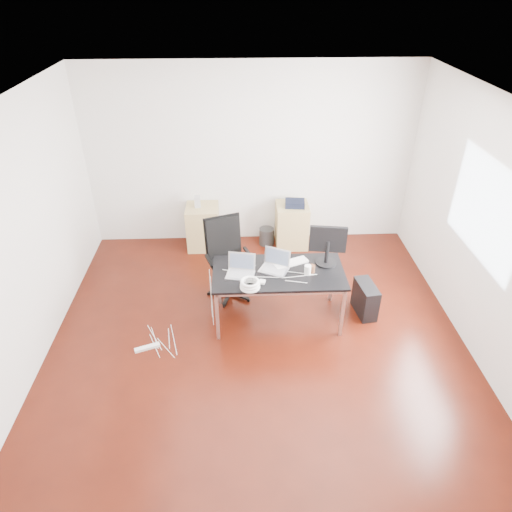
{
  "coord_description": "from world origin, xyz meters",
  "views": [
    {
      "loc": [
        -0.2,
        -4.17,
        3.86
      ],
      "look_at": [
        0.0,
        0.55,
        0.85
      ],
      "focal_mm": 32.0,
      "sensor_mm": 36.0,
      "label": 1
    }
  ],
  "objects_px": {
    "office_chair": "(227,254)",
    "pc_tower": "(365,299)",
    "desk": "(278,275)",
    "filing_cabinet_left": "(203,227)",
    "filing_cabinet_right": "(292,225)"
  },
  "relations": [
    {
      "from": "filing_cabinet_left",
      "to": "filing_cabinet_right",
      "type": "bearing_deg",
      "value": 0.0
    },
    {
      "from": "desk",
      "to": "filing_cabinet_right",
      "type": "relative_size",
      "value": 2.29
    },
    {
      "from": "office_chair",
      "to": "filing_cabinet_left",
      "type": "xyz_separation_m",
      "value": [
        -0.4,
        1.24,
        -0.26
      ]
    },
    {
      "from": "pc_tower",
      "to": "desk",
      "type": "bearing_deg",
      "value": 175.42
    },
    {
      "from": "filing_cabinet_left",
      "to": "pc_tower",
      "type": "xyz_separation_m",
      "value": [
        2.19,
        -1.79,
        -0.13
      ]
    },
    {
      "from": "desk",
      "to": "filing_cabinet_right",
      "type": "bearing_deg",
      "value": 78.52
    },
    {
      "from": "desk",
      "to": "office_chair",
      "type": "height_order",
      "value": "office_chair"
    },
    {
      "from": "desk",
      "to": "filing_cabinet_left",
      "type": "distance_m",
      "value": 2.15
    },
    {
      "from": "office_chair",
      "to": "filing_cabinet_left",
      "type": "distance_m",
      "value": 1.33
    },
    {
      "from": "pc_tower",
      "to": "office_chair",
      "type": "bearing_deg",
      "value": 154.95
    },
    {
      "from": "office_chair",
      "to": "filing_cabinet_right",
      "type": "distance_m",
      "value": 1.62
    },
    {
      "from": "desk",
      "to": "pc_tower",
      "type": "xyz_separation_m",
      "value": [
        1.15,
        0.07,
        -0.46
      ]
    },
    {
      "from": "office_chair",
      "to": "pc_tower",
      "type": "height_order",
      "value": "office_chair"
    },
    {
      "from": "filing_cabinet_left",
      "to": "filing_cabinet_right",
      "type": "distance_m",
      "value": 1.42
    },
    {
      "from": "office_chair",
      "to": "pc_tower",
      "type": "relative_size",
      "value": 2.4
    }
  ]
}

